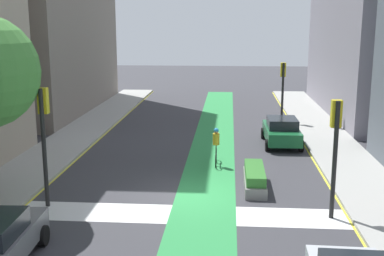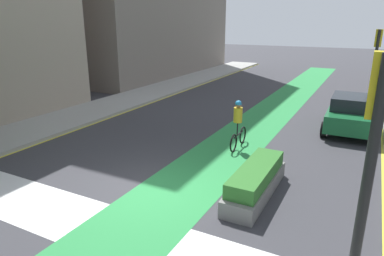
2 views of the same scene
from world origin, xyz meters
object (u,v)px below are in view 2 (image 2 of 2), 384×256
(traffic_signal_far_right, at_px, (376,52))
(median_planter, at_px, (256,181))
(car_green_right_far, at_px, (351,113))
(traffic_signal_near_right, at_px, (374,140))
(cyclist_in_lane, at_px, (238,124))

(traffic_signal_far_right, distance_m, median_planter, 14.08)
(car_green_right_far, xyz_separation_m, median_planter, (-1.86, -7.52, -0.40))
(traffic_signal_near_right, xyz_separation_m, median_planter, (-2.57, 2.96, -2.55))
(traffic_signal_near_right, bearing_deg, car_green_right_far, 93.86)
(traffic_signal_near_right, relative_size, traffic_signal_far_right, 1.01)
(traffic_signal_near_right, height_order, traffic_signal_far_right, traffic_signal_near_right)
(traffic_signal_far_right, height_order, median_planter, traffic_signal_far_right)
(car_green_right_far, xyz_separation_m, cyclist_in_lane, (-3.57, -4.33, 0.17))
(traffic_signal_far_right, bearing_deg, traffic_signal_near_right, -89.70)
(cyclist_in_lane, bearing_deg, median_planter, -61.83)
(traffic_signal_near_right, xyz_separation_m, traffic_signal_far_right, (-0.09, 16.59, -0.03))
(median_planter, bearing_deg, traffic_signal_near_right, -49.09)
(traffic_signal_far_right, relative_size, car_green_right_far, 0.98)
(traffic_signal_far_right, relative_size, cyclist_in_lane, 2.24)
(car_green_right_far, height_order, cyclist_in_lane, cyclist_in_lane)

